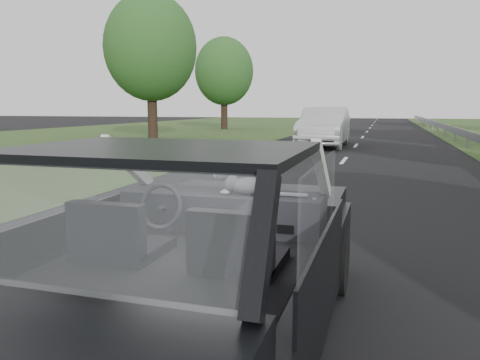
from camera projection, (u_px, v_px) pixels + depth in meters
The scene contains 10 objects.
ground at pixel (194, 349), 3.25m from camera, with size 140.00×140.00×0.00m, color black.
subject_car at pixel (193, 248), 3.14m from camera, with size 1.80×4.00×1.45m, color black.
dashboard at pixel (223, 211), 3.71m from camera, with size 1.58×0.45×0.30m, color black.
driver_seat at pixel (116, 232), 2.96m from camera, with size 0.50×0.72×0.42m, color black.
passenger_seat at pixel (236, 243), 2.72m from camera, with size 0.50×0.72×0.42m, color black.
steering_wheel at pixel (161, 206), 3.54m from camera, with size 0.36×0.36×0.04m, color black.
cat at pixel (252, 185), 3.56m from camera, with size 0.52×0.16×0.23m, color gray.
other_car at pixel (324, 127), 19.77m from camera, with size 2.00×5.06×1.67m, color silver.
tree_5 at pixel (151, 69), 24.13m from camera, with size 4.76×4.76×7.21m, color #2D5424, non-canonical shape.
tree_6 at pixel (224, 85), 34.76m from camera, with size 4.34×4.34×6.58m, color #2D5424, non-canonical shape.
Camera 1 is at (1.20, -2.80, 1.66)m, focal length 35.00 mm.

